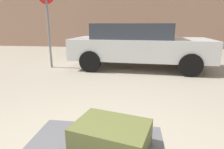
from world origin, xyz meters
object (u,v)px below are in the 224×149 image
object	(u,v)px
parked_car	(138,45)
no_parking_sign	(48,20)
suitcase_olive_front_right	(111,137)
bollard_kerb_near	(196,49)

from	to	relation	value
parked_car	no_parking_sign	bearing A→B (deg)	-172.96
suitcase_olive_front_right	parked_car	size ratio (longest dim) A/B	0.14
suitcase_olive_front_right	no_parking_sign	distance (m)	5.28
bollard_kerb_near	no_parking_sign	size ratio (longest dim) A/B	0.26
suitcase_olive_front_right	bollard_kerb_near	size ratio (longest dim) A/B	0.95
bollard_kerb_near	suitcase_olive_front_right	bearing A→B (deg)	-110.50
parked_car	no_parking_sign	size ratio (longest dim) A/B	1.76
bollard_kerb_near	no_parking_sign	xyz separation A→B (m)	(-5.44, -3.10, 1.21)
parked_car	no_parking_sign	world-z (taller)	no_parking_sign
suitcase_olive_front_right	parked_car	distance (m)	4.82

